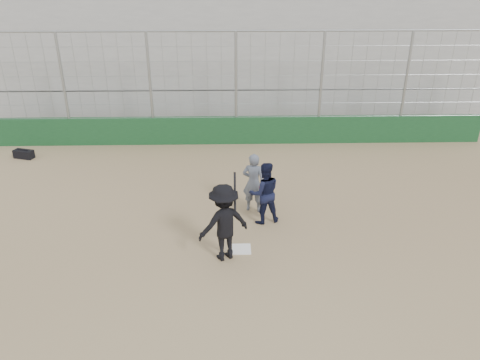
{
  "coord_description": "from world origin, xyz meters",
  "views": [
    {
      "loc": [
        -0.26,
        -9.23,
        6.23
      ],
      "look_at": [
        0.0,
        1.4,
        1.15
      ],
      "focal_mm": 35.0,
      "sensor_mm": 36.0,
      "label": 1
    }
  ],
  "objects_px": {
    "umpire": "(254,186)",
    "equipment_bag": "(24,154)",
    "batter_at_plate": "(224,223)",
    "catcher_crouched": "(264,203)"
  },
  "relations": [
    {
      "from": "umpire",
      "to": "equipment_bag",
      "type": "bearing_deg",
      "value": -10.49
    },
    {
      "from": "batter_at_plate",
      "to": "umpire",
      "type": "xyz_separation_m",
      "value": [
        0.77,
        2.18,
        -0.17
      ]
    },
    {
      "from": "catcher_crouched",
      "to": "equipment_bag",
      "type": "bearing_deg",
      "value": 150.38
    },
    {
      "from": "catcher_crouched",
      "to": "equipment_bag",
      "type": "xyz_separation_m",
      "value": [
        -7.91,
        4.5,
        -0.42
      ]
    },
    {
      "from": "catcher_crouched",
      "to": "batter_at_plate",
      "type": "bearing_deg",
      "value": -123.37
    },
    {
      "from": "batter_at_plate",
      "to": "equipment_bag",
      "type": "relative_size",
      "value": 2.73
    },
    {
      "from": "equipment_bag",
      "to": "batter_at_plate",
      "type": "bearing_deg",
      "value": -41.2
    },
    {
      "from": "umpire",
      "to": "equipment_bag",
      "type": "xyz_separation_m",
      "value": [
        -7.67,
        3.85,
        -0.6
      ]
    },
    {
      "from": "catcher_crouched",
      "to": "equipment_bag",
      "type": "height_order",
      "value": "catcher_crouched"
    },
    {
      "from": "batter_at_plate",
      "to": "catcher_crouched",
      "type": "distance_m",
      "value": 1.88
    }
  ]
}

